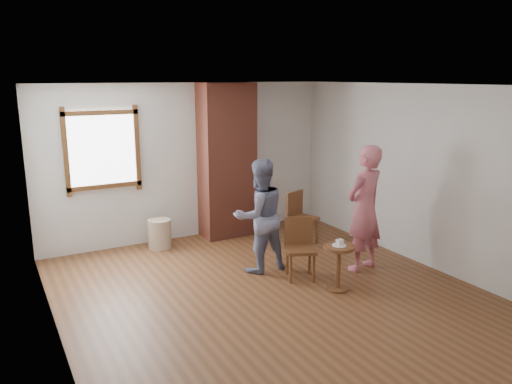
% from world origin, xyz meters
% --- Properties ---
extents(ground, '(5.50, 5.50, 0.00)m').
position_xyz_m(ground, '(0.00, 0.00, 0.00)').
color(ground, brown).
rests_on(ground, ground).
extents(room_shell, '(5.04, 5.52, 2.62)m').
position_xyz_m(room_shell, '(-0.06, 0.61, 1.81)').
color(room_shell, silver).
rests_on(room_shell, ground).
extents(brick_chimney, '(0.90, 0.50, 2.60)m').
position_xyz_m(brick_chimney, '(0.60, 2.50, 1.30)').
color(brick_chimney, '#994A36').
rests_on(brick_chimney, ground).
extents(stoneware_crock, '(0.43, 0.43, 0.47)m').
position_xyz_m(stoneware_crock, '(-0.66, 2.40, 0.24)').
color(stoneware_crock, tan).
rests_on(stoneware_crock, ground).
extents(dark_pot, '(0.17, 0.17, 0.15)m').
position_xyz_m(dark_pot, '(-0.56, 2.40, 0.07)').
color(dark_pot, black).
rests_on(dark_pot, ground).
extents(dining_chair_left, '(0.51, 0.51, 0.83)m').
position_xyz_m(dining_chair_left, '(0.64, 0.32, 0.46)').
color(dining_chair_left, brown).
rests_on(dining_chair_left, ground).
extents(dining_chair_right, '(0.50, 0.50, 0.86)m').
position_xyz_m(dining_chair_right, '(1.44, 1.52, 0.48)').
color(dining_chair_right, brown).
rests_on(dining_chair_right, ground).
extents(side_table, '(0.40, 0.40, 0.60)m').
position_xyz_m(side_table, '(0.84, -0.28, 0.40)').
color(side_table, brown).
rests_on(side_table, ground).
extents(cake_plate, '(0.18, 0.18, 0.01)m').
position_xyz_m(cake_plate, '(0.84, -0.28, 0.60)').
color(cake_plate, white).
rests_on(cake_plate, side_table).
extents(cake_slice, '(0.08, 0.07, 0.06)m').
position_xyz_m(cake_slice, '(0.85, -0.28, 0.64)').
color(cake_slice, white).
rests_on(cake_slice, cake_plate).
extents(man, '(0.79, 0.62, 1.60)m').
position_xyz_m(man, '(0.28, 0.80, 0.80)').
color(man, '#16193E').
rests_on(man, ground).
extents(person_pink, '(0.73, 0.56, 1.79)m').
position_xyz_m(person_pink, '(1.59, 0.13, 0.90)').
color(person_pink, '#CA6575').
rests_on(person_pink, ground).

